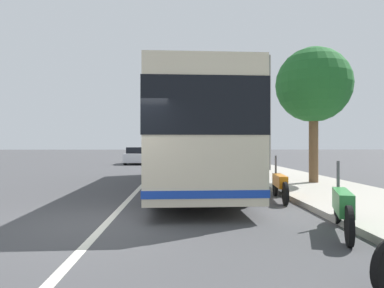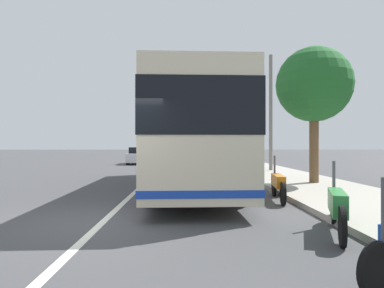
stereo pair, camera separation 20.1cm
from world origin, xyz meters
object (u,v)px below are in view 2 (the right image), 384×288
(coach_bus, at_px, (189,135))
(roadside_tree_mid_block, at_px, (314,85))
(motorcycle_mid_row, at_px, (337,207))
(utility_pole, at_px, (271,114))
(motorcycle_nearest_curb, at_px, (278,184))
(car_ahead_same_lane, at_px, (154,151))
(car_behind_bus, at_px, (141,156))

(coach_bus, relative_size, roadside_tree_mid_block, 2.25)
(motorcycle_mid_row, distance_m, utility_pole, 13.88)
(coach_bus, xyz_separation_m, motorcycle_mid_row, (-6.73, -2.55, -1.48))
(motorcycle_nearest_curb, bearing_deg, utility_pole, -6.30)
(coach_bus, relative_size, motorcycle_nearest_curb, 5.33)
(car_ahead_same_lane, bearing_deg, roadside_tree_mid_block, 12.03)
(roadside_tree_mid_block, relative_size, utility_pole, 0.79)
(motorcycle_mid_row, bearing_deg, coach_bus, 40.03)
(coach_bus, bearing_deg, motorcycle_nearest_curb, -142.41)
(motorcycle_nearest_curb, xyz_separation_m, car_ahead_same_lane, (35.28, 6.76, 0.30))
(motorcycle_mid_row, bearing_deg, car_behind_bus, 35.21)
(coach_bus, xyz_separation_m, motorcycle_nearest_curb, (-3.08, -2.51, -1.50))
(motorcycle_mid_row, height_order, car_behind_bus, car_behind_bus)
(motorcycle_nearest_curb, xyz_separation_m, car_behind_bus, (18.99, 6.40, 0.20))
(roadside_tree_mid_block, distance_m, utility_pole, 6.43)
(motorcycle_nearest_curb, relative_size, utility_pole, 0.33)
(car_ahead_same_lane, xyz_separation_m, car_behind_bus, (-16.29, -0.35, -0.10))
(roadside_tree_mid_block, bearing_deg, motorcycle_nearest_curb, 145.07)
(motorcycle_mid_row, relative_size, motorcycle_nearest_curb, 0.94)
(motorcycle_nearest_curb, xyz_separation_m, utility_pole, (9.73, -2.29, 2.92))
(motorcycle_nearest_curb, relative_size, car_ahead_same_lane, 0.55)
(car_ahead_same_lane, height_order, utility_pole, utility_pole)
(coach_bus, height_order, motorcycle_mid_row, coach_bus)
(motorcycle_mid_row, xyz_separation_m, motorcycle_nearest_curb, (3.65, 0.04, -0.01))
(utility_pole, bearing_deg, motorcycle_mid_row, 170.47)
(car_behind_bus, distance_m, roadside_tree_mid_block, 18.22)
(utility_pole, bearing_deg, car_behind_bus, 43.16)
(coach_bus, relative_size, car_ahead_same_lane, 2.92)
(motorcycle_mid_row, distance_m, motorcycle_nearest_curb, 3.65)
(car_behind_bus, bearing_deg, utility_pole, 43.02)
(motorcycle_nearest_curb, distance_m, car_ahead_same_lane, 35.92)
(motorcycle_mid_row, relative_size, car_behind_bus, 0.47)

